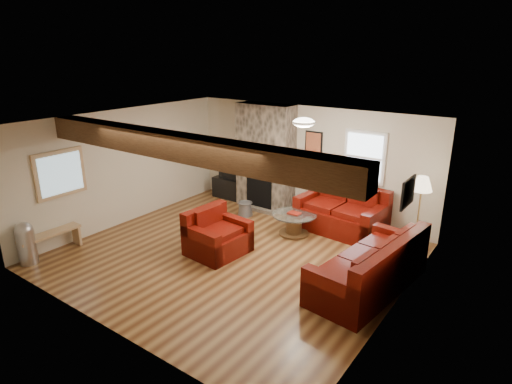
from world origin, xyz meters
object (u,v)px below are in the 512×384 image
tv_cabinet (233,188)px  coffee_table (294,224)px  loveseat (341,210)px  television (232,171)px  armchair_red (218,232)px  sofa_three (369,263)px  floor_lamp (422,188)px

tv_cabinet → coffee_table: bearing=-22.8°
loveseat → television: bearing=179.4°
armchair_red → loveseat: bearing=-26.8°
sofa_three → floor_lamp: bearing=-179.8°
sofa_three → tv_cabinet: sofa_three is taller
television → loveseat: bearing=-5.4°
tv_cabinet → floor_lamp: 4.86m
armchair_red → coffee_table: 1.75m
loveseat → armchair_red: bearing=-116.8°
sofa_three → loveseat: size_ratio=1.31×
coffee_table → tv_cabinet: (-2.47, 1.04, 0.04)m
tv_cabinet → floor_lamp: (4.74, -0.34, 1.00)m
armchair_red → coffee_table: size_ratio=1.12×
loveseat → coffee_table: 1.05m
coffee_table → armchair_red: bearing=-114.6°
loveseat → armchair_red: size_ratio=1.72×
loveseat → coffee_table: bearing=-128.8°
loveseat → television: 3.19m
loveseat → floor_lamp: size_ratio=1.21×
loveseat → coffee_table: (-0.70, -0.74, -0.25)m
sofa_three → television: television is taller
armchair_red → tv_cabinet: armchair_red is taller
loveseat → television: television is taller
sofa_three → tv_cabinet: (-4.52, 2.16, -0.19)m
sofa_three → television: (-4.52, 2.16, 0.29)m
floor_lamp → television: bearing=175.9°
tv_cabinet → floor_lamp: bearing=-4.1°
sofa_three → armchair_red: 2.82m
tv_cabinet → loveseat: bearing=-5.4°
floor_lamp → loveseat: bearing=178.5°
television → armchair_red: bearing=-56.4°
armchair_red → sofa_three: bearing=-75.9°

